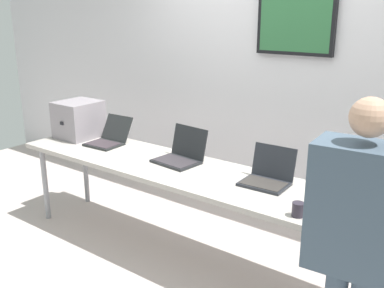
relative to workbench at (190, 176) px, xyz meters
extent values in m
cube|color=#BBADA8|center=(0.00, 0.00, -0.75)|extent=(8.00, 8.00, 0.04)
cube|color=silver|center=(0.00, 1.13, 0.55)|extent=(8.00, 0.06, 2.56)
cube|color=black|center=(0.33, 1.08, 1.16)|extent=(0.70, 0.05, 0.57)
cube|color=#2D653A|center=(0.33, 1.06, 1.16)|extent=(0.64, 0.02, 0.51)
cube|color=#AFA79F|center=(0.00, 0.00, 0.03)|extent=(3.34, 0.70, 0.04)
cylinder|color=gray|center=(-1.57, -0.25, -0.36)|extent=(0.05, 0.05, 0.74)
cylinder|color=gray|center=(-1.57, 0.25, -0.36)|extent=(0.05, 0.05, 0.74)
cube|color=gray|center=(-1.44, 0.11, 0.23)|extent=(0.36, 0.39, 0.35)
cube|color=black|center=(-1.44, -0.09, 0.23)|extent=(0.04, 0.01, 0.03)
cube|color=black|center=(-1.03, 0.05, 0.06)|extent=(0.32, 0.26, 0.02)
cube|color=#352C32|center=(-1.03, 0.03, 0.07)|extent=(0.29, 0.21, 0.00)
cube|color=black|center=(-1.04, 0.23, 0.18)|extent=(0.31, 0.14, 0.22)
cube|color=silver|center=(-1.04, 0.23, 0.18)|extent=(0.29, 0.12, 0.19)
cube|color=black|center=(-0.19, 0.07, 0.06)|extent=(0.38, 0.30, 0.02)
cube|color=#302C31|center=(-0.19, 0.05, 0.07)|extent=(0.35, 0.25, 0.00)
cube|color=black|center=(-0.17, 0.23, 0.19)|extent=(0.36, 0.11, 0.25)
cube|color=white|center=(-0.17, 0.23, 0.19)|extent=(0.33, 0.09, 0.22)
cube|color=#22252A|center=(0.62, 0.07, 0.06)|extent=(0.34, 0.26, 0.02)
cube|color=#322F2C|center=(0.62, 0.05, 0.07)|extent=(0.31, 0.20, 0.00)
cube|color=#22252A|center=(0.61, 0.22, 0.19)|extent=(0.33, 0.07, 0.24)
cube|color=silver|center=(0.61, 0.22, 0.18)|extent=(0.30, 0.06, 0.21)
cube|color=#AFAFBB|center=(1.42, 0.04, 0.06)|extent=(0.35, 0.25, 0.02)
cube|color=#2E2B31|center=(1.42, 0.03, 0.07)|extent=(0.32, 0.20, 0.00)
cube|color=#445566|center=(1.46, -0.63, 0.37)|extent=(0.46, 0.29, 0.62)
sphere|color=tan|center=(1.46, -0.63, 0.80)|extent=(0.18, 0.18, 0.18)
cylinder|color=#445566|center=(1.27, -0.35, 0.11)|extent=(0.09, 0.32, 0.07)
cylinder|color=#2C2631|center=(1.01, -0.25, 0.09)|extent=(0.07, 0.07, 0.09)
camera|label=1|loc=(1.95, -2.58, 1.25)|focal=41.26mm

